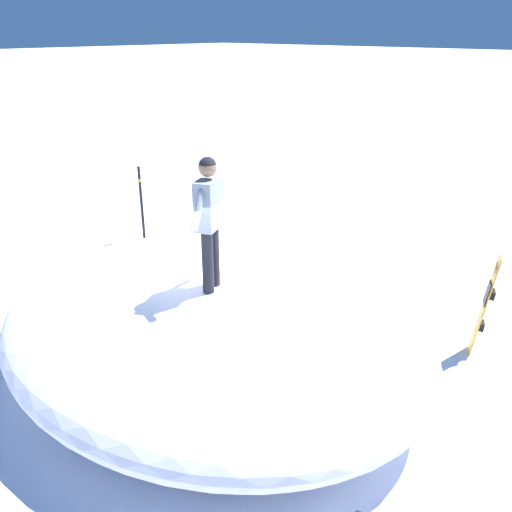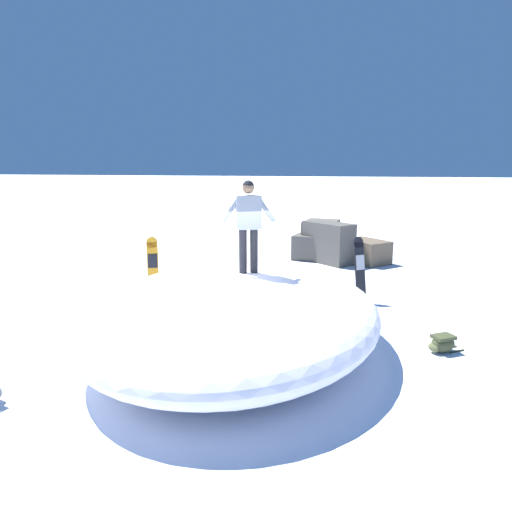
{
  "view_description": "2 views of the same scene",
  "coord_description": "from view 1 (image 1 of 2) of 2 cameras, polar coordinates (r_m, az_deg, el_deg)",
  "views": [
    {
      "loc": [
        -4.68,
        -4.92,
        4.37
      ],
      "look_at": [
        0.06,
        -0.67,
        1.68
      ],
      "focal_mm": 38.1,
      "sensor_mm": 36.0,
      "label": 1
    },
    {
      "loc": [
        -2.45,
        7.11,
        3.3
      ],
      "look_at": [
        -0.62,
        -0.79,
        1.64
      ],
      "focal_mm": 31.41,
      "sensor_mm": 36.0,
      "label": 2
    }
  ],
  "objects": [
    {
      "name": "trail_marker_pole",
      "position": [
        12.11,
        -11.94,
        5.59
      ],
      "size": [
        0.1,
        0.1,
        1.64
      ],
      "color": "black",
      "rests_on": "ground"
    },
    {
      "name": "snow_mound",
      "position": [
        7.37,
        -4.8,
        -7.07
      ],
      "size": [
        5.44,
        6.5,
        1.39
      ],
      "primitive_type": "ellipsoid",
      "rotation": [
        0.0,
        0.0,
        1.51
      ],
      "color": "white",
      "rests_on": "ground"
    },
    {
      "name": "backpack_far",
      "position": [
        11.09,
        -3.56,
        0.85
      ],
      "size": [
        0.4,
        0.65,
        0.41
      ],
      "color": "#4C4C51",
      "rests_on": "ground"
    },
    {
      "name": "snowboard_secondary_upright",
      "position": [
        8.27,
        22.98,
        -4.64
      ],
      "size": [
        0.33,
        0.3,
        1.55
      ],
      "color": "orange",
      "rests_on": "ground"
    },
    {
      "name": "snowboarder_standing",
      "position": [
        6.39,
        -4.94,
        4.49
      ],
      "size": [
        0.94,
        0.49,
        1.64
      ],
      "color": "black",
      "rests_on": "snow_mound"
    },
    {
      "name": "ground",
      "position": [
        8.07,
        -3.89,
        -9.92
      ],
      "size": [
        240.0,
        240.0,
        0.0
      ],
      "primitive_type": "plane",
      "color": "white"
    }
  ]
}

